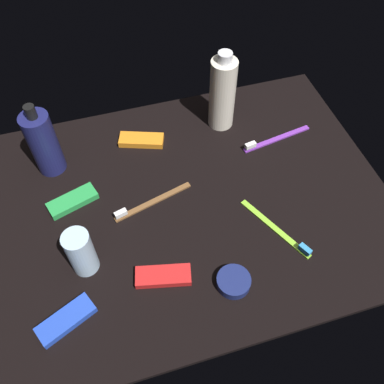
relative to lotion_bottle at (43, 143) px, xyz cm
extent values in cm
cube|color=black|center=(-27.66, 18.06, -8.47)|extent=(84.00, 64.00, 1.20)
cylinder|color=navy|center=(0.00, 0.00, -0.21)|extent=(6.12, 6.12, 15.32)
cylinder|color=black|center=(0.00, 0.00, 8.85)|extent=(2.20, 2.20, 2.80)
cylinder|color=silver|center=(-41.18, -2.66, 1.08)|extent=(6.04, 6.04, 17.89)
cylinder|color=silver|center=(-41.18, -2.66, 11.12)|extent=(3.20, 3.20, 2.20)
cylinder|color=silver|center=(-3.81, 27.00, -2.59)|extent=(4.98, 4.98, 10.56)
cube|color=brown|center=(-19.59, 16.22, -7.42)|extent=(17.69, 5.83, 0.90)
cube|color=white|center=(-12.35, 18.17, -6.37)|extent=(2.80, 1.74, 1.20)
cube|color=#8CD133|center=(-41.78, 29.76, -7.42)|extent=(8.85, 16.76, 0.90)
cube|color=#338CCC|center=(-45.02, 36.52, -6.37)|extent=(2.11, 2.82, 1.20)
cube|color=purple|center=(-52.29, 6.73, -7.42)|extent=(17.96, 4.09, 0.90)
cube|color=white|center=(-44.89, 7.95, -6.37)|extent=(2.74, 1.51, 1.20)
cube|color=blue|center=(1.09, 36.91, -7.12)|extent=(11.13, 7.89, 1.50)
cube|color=red|center=(-17.35, 33.71, -7.12)|extent=(11.03, 6.19, 1.50)
cube|color=orange|center=(-21.01, -1.69, -7.12)|extent=(11.14, 7.25, 1.50)
cube|color=green|center=(-3.16, 11.45, -7.12)|extent=(11.12, 6.96, 1.50)
cylinder|color=navy|center=(-29.56, 38.65, -6.89)|extent=(6.40, 6.40, 1.95)
camera|label=1|loc=(-12.87, 67.58, 65.07)|focal=38.98mm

